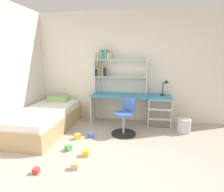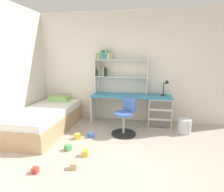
{
  "view_description": "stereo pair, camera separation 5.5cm",
  "coord_description": "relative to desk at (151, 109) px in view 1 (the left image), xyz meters",
  "views": [
    {
      "loc": [
        0.41,
        -2.15,
        1.65
      ],
      "look_at": [
        -0.21,
        1.53,
        0.84
      ],
      "focal_mm": 29.89,
      "sensor_mm": 36.0,
      "label": 1
    },
    {
      "loc": [
        0.46,
        -2.14,
        1.65
      ],
      "look_at": [
        -0.21,
        1.53,
        0.84
      ],
      "focal_mm": 29.89,
      "sensor_mm": 36.0,
      "label": 2
    }
  ],
  "objects": [
    {
      "name": "room_shell",
      "position": [
        -1.82,
        -1.03,
        0.95
      ],
      "size": [
        5.5,
        6.06,
        2.71
      ],
      "color": "silver",
      "rests_on": "ground_plane"
    },
    {
      "name": "toy_block_green_2",
      "position": [
        -1.48,
        -1.54,
        -0.36
      ],
      "size": [
        0.13,
        0.13,
        0.1
      ],
      "primitive_type": "cube",
      "rotation": [
        0.0,
        0.0,
        1.06
      ],
      "color": "#479E51",
      "rests_on": "ground_plane"
    },
    {
      "name": "waste_bin",
      "position": [
        0.7,
        -0.35,
        -0.25
      ],
      "size": [
        0.29,
        0.29,
        0.31
      ],
      "primitive_type": "cylinder",
      "color": "silver",
      "rests_on": "ground_plane"
    },
    {
      "name": "toy_block_yellow_5",
      "position": [
        -1.12,
        -1.66,
        -0.35
      ],
      "size": [
        0.11,
        0.11,
        0.1
      ],
      "primitive_type": "cube",
      "rotation": [
        0.0,
        0.0,
        1.67
      ],
      "color": "gold",
      "rests_on": "ground_plane"
    },
    {
      "name": "desk_lamp",
      "position": [
        0.31,
        0.06,
        0.57
      ],
      "size": [
        0.2,
        0.17,
        0.38
      ],
      "color": "black",
      "rests_on": "desk"
    },
    {
      "name": "swivel_chair",
      "position": [
        -0.58,
        -0.65,
        -0.1
      ],
      "size": [
        0.52,
        0.52,
        0.77
      ],
      "color": "black",
      "rests_on": "ground_plane"
    },
    {
      "name": "ground_plane",
      "position": [
        -0.63,
        -2.25,
        -0.41
      ],
      "size": [
        5.5,
        6.06,
        0.02
      ],
      "primitive_type": "cube",
      "color": "#B2A393"
    },
    {
      "name": "toy_block_yellow_3",
      "position": [
        -1.48,
        -1.07,
        -0.35
      ],
      "size": [
        0.15,
        0.15,
        0.11
      ],
      "primitive_type": "cube",
      "rotation": [
        0.0,
        0.0,
        0.6
      ],
      "color": "gold",
      "rests_on": "ground_plane"
    },
    {
      "name": "bookshelf_hutch",
      "position": [
        -0.97,
        0.14,
        0.97
      ],
      "size": [
        1.28,
        0.22,
        1.06
      ],
      "color": "silver",
      "rests_on": "desk"
    },
    {
      "name": "bed_platform",
      "position": [
        -2.35,
        -0.75,
        -0.15
      ],
      "size": [
        1.02,
        2.04,
        0.62
      ],
      "color": "tan",
      "rests_on": "ground_plane"
    },
    {
      "name": "toy_block_blue_4",
      "position": [
        -1.24,
        -0.94,
        -0.36
      ],
      "size": [
        0.12,
        0.12,
        0.09
      ],
      "primitive_type": "cube",
      "rotation": [
        0.0,
        0.0,
        2.82
      ],
      "color": "#3860B7",
      "rests_on": "ground_plane"
    },
    {
      "name": "toy_block_red_1",
      "position": [
        -1.68,
        -2.24,
        -0.36
      ],
      "size": [
        0.09,
        0.09,
        0.08
      ],
      "primitive_type": "cube",
      "rotation": [
        0.0,
        0.0,
        1.61
      ],
      "color": "red",
      "rests_on": "ground_plane"
    },
    {
      "name": "toy_block_natural_0",
      "position": [
        -1.17,
        -2.04,
        -0.36
      ],
      "size": [
        0.11,
        0.11,
        0.1
      ],
      "primitive_type": "cube",
      "rotation": [
        0.0,
        0.0,
        1.77
      ],
      "color": "tan",
      "rests_on": "ground_plane"
    },
    {
      "name": "desk",
      "position": [
        0.0,
        0.0,
        0.0
      ],
      "size": [
        1.91,
        0.51,
        0.72
      ],
      "color": "teal",
      "rests_on": "ground_plane"
    }
  ]
}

